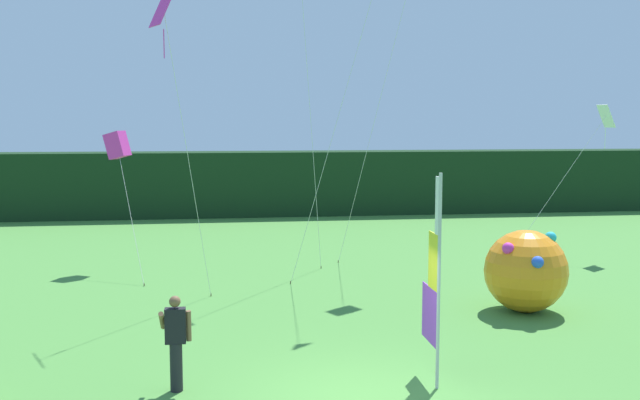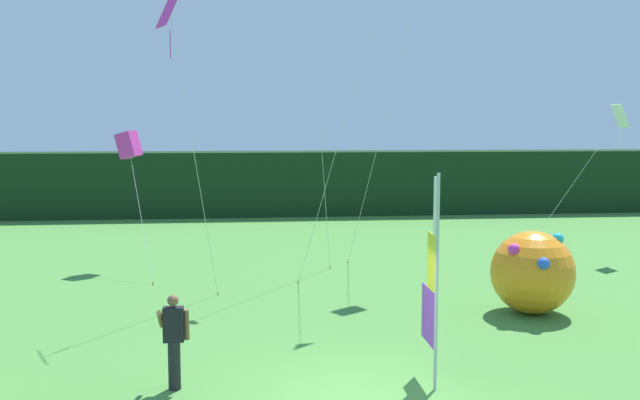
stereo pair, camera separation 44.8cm
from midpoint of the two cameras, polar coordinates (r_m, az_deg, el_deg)
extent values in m
plane|color=#478438|center=(12.85, 2.13, -15.38)|extent=(120.00, 120.00, 0.00)
cube|color=black|center=(36.69, -4.42, 1.33)|extent=(80.00, 2.40, 3.20)
cylinder|color=#B7B7BC|center=(12.85, 8.37, -6.45)|extent=(0.06, 0.06, 3.85)
cube|color=purple|center=(13.50, 7.72, -8.96)|extent=(0.02, 0.97, 1.03)
cube|color=yellow|center=(13.10, 7.99, -4.83)|extent=(0.02, 0.60, 1.03)
cube|color=white|center=(12.76, 8.29, -0.46)|extent=(0.02, 0.23, 1.03)
cylinder|color=black|center=(13.30, -12.25, -12.76)|extent=(0.22, 0.22, 0.87)
cube|color=black|center=(13.08, -12.33, -9.67)|extent=(0.36, 0.20, 0.62)
sphere|color=brown|center=(12.97, -12.37, -7.84)|extent=(0.20, 0.20, 0.20)
cylinder|color=brown|center=(13.14, -13.33, -9.24)|extent=(0.09, 0.48, 0.42)
cylinder|color=brown|center=(13.07, -11.30, -9.72)|extent=(0.09, 0.14, 0.56)
sphere|color=orange|center=(18.67, 15.27, -5.43)|extent=(2.05, 2.05, 2.05)
sphere|color=#DB33A8|center=(17.90, 13.94, -3.73)|extent=(0.29, 0.29, 0.29)
sphere|color=#23B2C6|center=(18.60, 17.08, -2.85)|extent=(0.29, 0.29, 0.29)
sphere|color=blue|center=(17.70, 16.11, -4.74)|extent=(0.29, 0.29, 0.29)
cylinder|color=brown|center=(21.26, -2.95, -6.52)|extent=(0.03, 0.03, 0.08)
cylinder|color=silver|center=(20.40, 0.94, 7.05)|extent=(2.75, 1.01, 10.05)
cylinder|color=brown|center=(23.38, -0.47, -5.33)|extent=(0.03, 0.03, 0.08)
cylinder|color=silver|center=(22.44, -1.38, 7.28)|extent=(0.83, 0.87, 10.28)
cylinder|color=brown|center=(21.60, -14.30, -6.50)|extent=(0.03, 0.03, 0.08)
cylinder|color=silver|center=(22.88, -15.32, -0.89)|extent=(1.10, 3.17, 3.97)
cube|color=#DB33A8|center=(24.37, -16.22, 4.19)|extent=(0.89, 0.78, 0.93)
cylinder|color=brown|center=(24.33, 0.92, -4.88)|extent=(0.03, 0.03, 0.08)
cylinder|color=silver|center=(23.34, 3.82, 6.42)|extent=(2.15, 1.49, 9.63)
cylinder|color=brown|center=(20.03, -9.25, -7.39)|extent=(0.03, 0.03, 0.08)
cylinder|color=silver|center=(18.88, -11.02, 3.14)|extent=(1.02, 1.31, 7.50)
cube|color=#DB33A8|center=(18.45, -12.99, 14.70)|extent=(0.77, 0.91, 0.99)
cylinder|color=#DB33A8|center=(18.34, -12.92, 11.94)|extent=(0.02, 0.02, 0.70)
cylinder|color=brown|center=(25.29, 14.03, -4.64)|extent=(0.03, 0.03, 0.08)
cylinder|color=silver|center=(26.10, 17.75, 0.94)|extent=(3.84, 0.84, 4.91)
cube|color=white|center=(27.24, 21.21, 6.19)|extent=(0.45, 0.66, 0.80)
cylinder|color=white|center=(27.25, 21.14, 4.54)|extent=(0.02, 0.02, 0.70)
camera|label=1|loc=(0.22, -90.92, -0.10)|focal=40.54mm
camera|label=2|loc=(0.22, 89.08, 0.10)|focal=40.54mm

